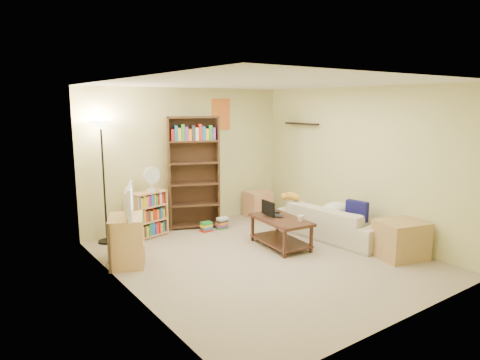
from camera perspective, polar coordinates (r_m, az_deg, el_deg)
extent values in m
plane|color=tan|center=(6.35, 3.19, -10.38)|extent=(4.50, 4.50, 0.00)
cube|color=beige|center=(7.89, -6.96, 2.99)|extent=(4.00, 0.04, 2.50)
cube|color=beige|center=(4.53, 21.41, -3.04)|extent=(4.00, 0.04, 2.50)
cube|color=beige|center=(5.04, -14.74, -1.37)|extent=(0.04, 4.50, 2.50)
cube|color=beige|center=(7.43, 15.45, 2.25)|extent=(0.04, 4.50, 2.50)
cube|color=white|center=(5.95, 3.44, 12.77)|extent=(4.00, 4.50, 0.04)
cube|color=red|center=(8.19, -2.57, 8.72)|extent=(0.40, 0.02, 0.58)
cube|color=black|center=(8.20, 8.20, 7.44)|extent=(0.12, 0.80, 0.03)
imported|color=beige|center=(7.36, 12.21, -5.45)|extent=(2.01, 1.05, 0.55)
cube|color=#151457|center=(7.14, 15.33, -3.99)|extent=(0.17, 0.38, 0.33)
ellipsoid|color=white|center=(7.44, 12.63, -3.72)|extent=(0.51, 0.36, 0.22)
ellipsoid|color=gold|center=(7.57, 7.00, -2.15)|extent=(0.36, 0.18, 0.14)
sphere|color=gold|center=(7.42, 5.96, -2.22)|extent=(0.12, 0.12, 0.12)
cube|color=#45241A|center=(6.74, 5.47, -5.29)|extent=(0.68, 1.09, 0.05)
cube|color=#45241A|center=(6.84, 5.42, -8.08)|extent=(0.65, 1.04, 0.03)
cube|color=#45241A|center=(6.31, 5.97, -8.36)|extent=(0.04, 0.04, 0.46)
cube|color=#45241A|center=(6.59, 9.48, -7.63)|extent=(0.04, 0.04, 0.46)
cube|color=#45241A|center=(7.03, 1.68, -6.33)|extent=(0.04, 0.04, 0.46)
cube|color=#45241A|center=(7.29, 4.99, -5.78)|extent=(0.04, 0.04, 0.46)
imported|color=black|center=(6.88, 4.80, -4.64)|extent=(0.43, 0.39, 0.02)
cube|color=white|center=(6.77, 3.76, -3.78)|extent=(0.05, 0.34, 0.23)
imported|color=white|center=(6.57, 8.07, -5.10)|extent=(0.17, 0.17, 0.10)
cube|color=black|center=(7.06, 4.66, -4.25)|extent=(0.09, 0.19, 0.02)
cube|color=#DAB56A|center=(6.23, -14.89, -7.80)|extent=(0.67, 0.77, 0.69)
imported|color=black|center=(6.08, -15.13, -2.74)|extent=(0.84, 0.66, 0.44)
cube|color=#462E1A|center=(7.67, -6.19, 0.94)|extent=(0.95, 0.62, 2.00)
cube|color=tan|center=(7.36, -11.99, -4.51)|extent=(0.65, 0.38, 0.78)
cylinder|color=silver|center=(7.27, -11.74, -1.37)|extent=(0.16, 0.16, 0.04)
cylinder|color=silver|center=(7.25, -11.77, -0.59)|extent=(0.02, 0.02, 0.16)
cylinder|color=silver|center=(7.19, -11.72, 0.62)|extent=(0.28, 0.06, 0.28)
cylinder|color=black|center=(7.35, -17.27, -7.81)|extent=(0.29, 0.29, 0.03)
cylinder|color=black|center=(7.13, -17.66, -0.81)|extent=(0.03, 0.03, 1.86)
cone|color=beige|center=(7.02, -18.09, 7.00)|extent=(0.33, 0.33, 0.15)
cube|color=tan|center=(8.51, 2.38, -3.23)|extent=(0.47, 0.47, 0.51)
cube|color=tan|center=(6.71, 20.66, -7.43)|extent=(0.77, 0.69, 0.55)
cube|color=red|center=(7.59, -4.50, -6.23)|extent=(0.20, 0.16, 0.17)
cube|color=#1966B2|center=(7.73, -2.43, -5.77)|extent=(0.20, 0.16, 0.21)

